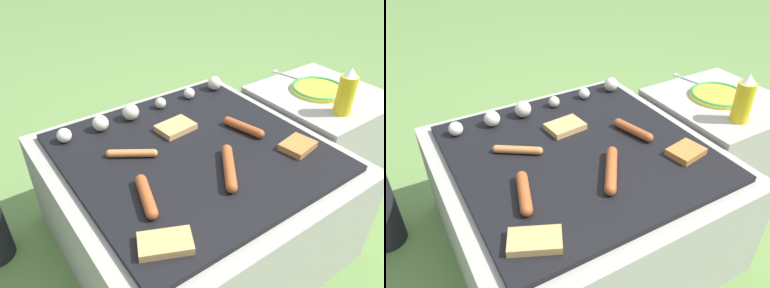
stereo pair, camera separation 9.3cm
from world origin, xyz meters
TOP-DOWN VIEW (x-y plane):
  - ground_plane at (0.00, 0.00)m, footprint 14.00×14.00m
  - grill at (0.00, 0.00)m, footprint 0.83×0.83m
  - side_ledge at (0.65, 0.01)m, footprint 0.44×0.46m
  - sausage_front_center at (-0.23, -0.12)m, footprint 0.07×0.16m
  - sausage_back_center at (0.02, -0.15)m, footprint 0.13×0.17m
  - sausage_front_right at (0.20, -0.01)m, footprint 0.06×0.15m
  - sausage_mid_left at (-0.17, 0.07)m, footprint 0.13×0.10m
  - bread_slice_center at (0.27, -0.18)m, footprint 0.11×0.10m
  - bread_slice_left at (0.02, 0.12)m, footprint 0.13×0.10m
  - bread_slice_right at (-0.27, -0.27)m, footprint 0.14×0.12m
  - mushroom_row at (-0.00, 0.28)m, footprint 0.67×0.08m
  - plate_colorful at (0.65, 0.04)m, footprint 0.22×0.22m
  - condiment_bottle at (0.57, -0.12)m, footprint 0.06×0.06m
  - fork_utensil at (0.66, 0.19)m, footprint 0.06×0.19m

SIDE VIEW (x-z plane):
  - ground_plane at x=0.00m, z-range 0.00..0.00m
  - grill at x=0.00m, z-range 0.00..0.37m
  - side_ledge at x=0.65m, z-range 0.00..0.37m
  - fork_utensil at x=0.66m, z-range 0.37..0.38m
  - plate_colorful at x=0.65m, z-range 0.37..0.39m
  - bread_slice_right at x=-0.27m, z-range 0.37..0.39m
  - bread_slice_center at x=0.27m, z-range 0.37..0.39m
  - bread_slice_left at x=0.02m, z-range 0.37..0.39m
  - sausage_mid_left at x=-0.17m, z-range 0.37..0.40m
  - sausage_front_right at x=0.20m, z-range 0.37..0.40m
  - sausage_front_center at x=-0.23m, z-range 0.37..0.41m
  - sausage_back_center at x=0.02m, z-range 0.37..0.41m
  - mushroom_row at x=0.00m, z-range 0.37..0.43m
  - condiment_bottle at x=0.57m, z-range 0.37..0.54m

